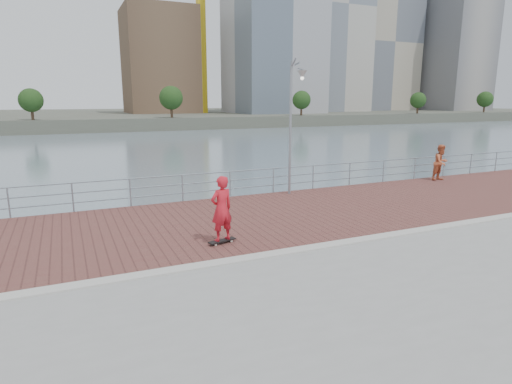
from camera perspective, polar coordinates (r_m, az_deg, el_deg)
name	(u,v)px	position (r m, az deg, el deg)	size (l,w,h in m)	color
water	(285,320)	(12.57, 3.90, -16.70)	(400.00, 400.00, 0.00)	slate
brick_lane	(237,219)	(14.84, -2.53, -3.68)	(40.00, 6.80, 0.02)	brown
curb	(286,252)	(11.72, 4.04, -7.98)	(40.00, 0.40, 0.06)	#B7B5AD
far_shore	(82,117)	(132.37, -22.16, 9.25)	(320.00, 95.00, 2.50)	#4C5142
guardrail	(207,183)	(17.80, -6.60, 1.20)	(39.06, 0.06, 1.13)	#8C9EA8
street_lamp	(295,104)	(18.09, 5.27, 11.61)	(0.40, 1.16, 5.48)	gray
skateboard	(222,241)	(12.42, -4.54, -6.50)	(0.87, 0.41, 0.10)	black
skateboarder	(222,209)	(12.14, -4.61, -2.24)	(0.69, 0.45, 1.89)	red
bystander	(441,163)	(23.77, 23.43, 3.63)	(0.89, 0.69, 1.83)	#CC633C
skyline	(193,19)	(119.99, -8.41, 21.90)	(233.00, 41.00, 63.53)	#ADA38E
shoreline_trees	(176,99)	(89.23, -10.65, 12.09)	(169.35, 4.90, 6.53)	#473323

